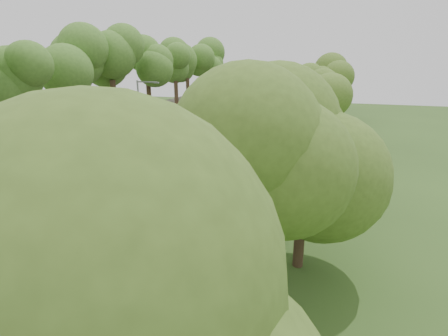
% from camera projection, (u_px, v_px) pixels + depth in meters
% --- Properties ---
extents(ground, '(140.00, 140.00, 0.00)m').
position_uv_depth(ground, '(180.00, 224.00, 22.42)').
color(ground, '#33511E').
rests_on(ground, ground).
extents(road, '(11.20, 66.00, 0.04)m').
position_uv_depth(road, '(191.00, 157.00, 37.60)').
color(road, black).
rests_on(road, ground).
extents(sidewalk, '(4.20, 66.00, 0.05)m').
position_uv_depth(sidewalk, '(264.00, 163.00, 35.35)').
color(sidewalk, gray).
rests_on(sidewalk, ground).
extents(jersey_barrier, '(0.42, 66.00, 0.60)m').
position_uv_depth(jersey_barrier, '(242.00, 158.00, 35.92)').
color(jersey_barrier, '#A4DF32').
rests_on(jersey_barrier, ground).
extents(rock_embankment, '(5.00, 66.00, 4.00)m').
position_uv_depth(rock_embankment, '(124.00, 134.00, 39.30)').
color(rock_embankment, '#595147').
rests_on(rock_embankment, ground).
extents(chainlink_fence, '(0.04, 66.00, 2.00)m').
position_uv_depth(chainlink_fence, '(285.00, 155.00, 34.47)').
color(chainlink_fence, slate).
rests_on(chainlink_fence, ground).
extents(trees_embankment, '(6.40, 66.00, 13.00)m').
position_uv_depth(trees_embankment, '(121.00, 55.00, 36.60)').
color(trees_embankment, '#54892F').
rests_on(trees_embankment, rock_embankment).
extents(trees_fenceside, '(7.00, 66.00, 14.00)m').
position_uv_depth(trees_fenceside, '(314.00, 94.00, 32.00)').
color(trees_fenceside, olive).
rests_on(trees_fenceside, ground).
extents(streetlight, '(2.52, 0.22, 8.00)m').
position_uv_depth(streetlight, '(142.00, 113.00, 36.74)').
color(streetlight, gray).
rests_on(streetlight, ground).
extents(signpost, '(0.62, 0.09, 3.10)m').
position_uv_depth(signpost, '(173.00, 218.00, 18.78)').
color(signpost, gray).
rests_on(signpost, sidewalk).
extents(construction_barrel, '(0.57, 0.57, 0.93)m').
position_uv_depth(construction_barrel, '(279.00, 143.00, 41.53)').
color(construction_barrel, '#D84821').
rests_on(construction_barrel, sidewalk).
extents(concrete_block, '(1.24, 0.97, 0.78)m').
position_uv_depth(concrete_block, '(255.00, 207.00, 23.80)').
color(concrete_block, gray).
rests_on(concrete_block, sidewalk).
extents(car_0, '(2.23, 4.77, 1.58)m').
position_uv_depth(car_0, '(0.00, 223.00, 20.65)').
color(car_0, '#9C9CA0').
rests_on(car_0, road).
extents(car_2, '(2.68, 5.06, 1.35)m').
position_uv_depth(car_2, '(133.00, 162.00, 33.27)').
color(car_2, '#540D15').
rests_on(car_2, road).
extents(car_3, '(2.34, 5.05, 1.43)m').
position_uv_depth(car_3, '(130.00, 163.00, 32.72)').
color(car_3, black).
rests_on(car_3, road).
extents(car_4, '(2.01, 4.43, 1.47)m').
position_uv_depth(car_4, '(172.00, 137.00, 43.76)').
color(car_4, tan).
rests_on(car_4, road).
extents(car_5, '(1.62, 4.62, 1.52)m').
position_uv_depth(car_5, '(183.00, 130.00, 47.92)').
color(car_5, silver).
rests_on(car_5, road).
extents(car_6, '(2.60, 5.36, 1.47)m').
position_uv_depth(car_6, '(183.00, 136.00, 43.92)').
color(car_6, black).
rests_on(car_6, road).
extents(car_7, '(2.61, 5.39, 1.51)m').
position_uv_depth(car_7, '(206.00, 120.00, 55.53)').
color(car_7, maroon).
rests_on(car_7, road).
extents(car_8, '(1.94, 4.33, 1.45)m').
position_uv_depth(car_8, '(228.00, 113.00, 62.33)').
color(car_8, white).
rests_on(car_8, road).
extents(painter_0, '(0.54, 0.81, 1.61)m').
position_uv_depth(painter_0, '(202.00, 208.00, 22.74)').
color(painter_0, gold).
rests_on(painter_0, sidewalk).
extents(painter_1, '(0.63, 0.79, 1.90)m').
position_uv_depth(painter_1, '(222.00, 189.00, 25.67)').
color(painter_1, beige).
rests_on(painter_1, sidewalk).
extents(painter_2, '(0.75, 0.87, 1.56)m').
position_uv_depth(painter_2, '(221.00, 181.00, 27.68)').
color(painter_2, black).
rests_on(painter_2, sidewalk).
extents(painter_3, '(0.76, 1.26, 1.90)m').
position_uv_depth(painter_3, '(211.00, 201.00, 23.48)').
color(painter_3, brown).
rests_on(painter_3, sidewalk).
extents(person_far, '(0.98, 0.49, 1.60)m').
position_uv_depth(person_far, '(278.00, 140.00, 41.38)').
color(person_far, black).
rests_on(person_far, sidewalk).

